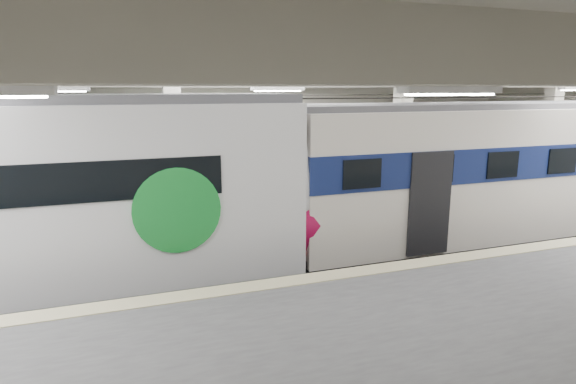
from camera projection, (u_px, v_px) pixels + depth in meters
name	position (u px, v px, depth m)	size (l,w,h in m)	color
station_hall	(328.00, 163.00, 11.26)	(36.00, 24.00, 5.75)	black
modern_emu	(59.00, 203.00, 11.09)	(15.19, 3.13, 4.83)	white
older_rer	(492.00, 172.00, 15.14)	(13.79, 3.04, 4.53)	silver
far_train	(98.00, 171.00, 16.41)	(13.25, 2.88, 4.25)	white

